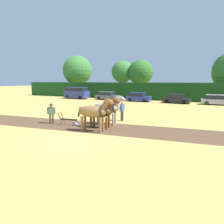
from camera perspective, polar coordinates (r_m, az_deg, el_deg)
ground_plane at (r=12.98m, az=-10.82°, el=-7.71°), size 240.00×240.00×0.00m
plowed_furrow_strip at (r=18.63m, az=-14.85°, el=-2.98°), size 27.83×7.03×0.01m
hedgerow at (r=40.17m, az=16.31°, el=5.11°), size 68.82×1.80×3.19m
tree_far_left at (r=55.11m, az=-9.04°, el=10.69°), size 7.10×7.10×9.59m
tree_left at (r=50.52m, az=2.78°, el=10.44°), size 5.02×5.02×8.06m
tree_center_left at (r=48.66m, az=7.48°, el=10.23°), size 5.45×5.45×8.06m
draft_horse_lead_left at (r=15.14m, az=-4.78°, el=0.06°), size 2.82×1.09×2.41m
draft_horse_lead_right at (r=16.32m, az=-2.78°, el=0.25°), size 2.69×1.14×2.37m
draft_horse_trail_left at (r=17.50m, az=-1.09°, el=1.09°), size 2.75×1.16×2.41m
plow at (r=17.73m, az=-10.87°, el=-2.36°), size 1.77×0.53×1.13m
farmer_at_plow at (r=18.64m, az=-15.58°, el=-0.02°), size 0.51×0.46×1.65m
farmer_beside_team at (r=19.17m, az=2.64°, el=0.68°), size 0.25×0.69×1.74m
parked_van at (r=43.54m, az=-9.27°, el=4.95°), size 5.10×2.03×2.23m
parked_car_left at (r=40.63m, az=-1.25°, el=4.24°), size 4.50×2.06×1.51m
parked_car_center_left at (r=37.55m, az=6.90°, el=3.88°), size 4.12×1.82×1.55m
parked_car_center at (r=35.77m, az=16.45°, el=3.31°), size 4.25×1.97×1.44m
parked_car_center_right at (r=35.51m, az=25.54°, el=2.85°), size 4.23×1.92×1.49m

